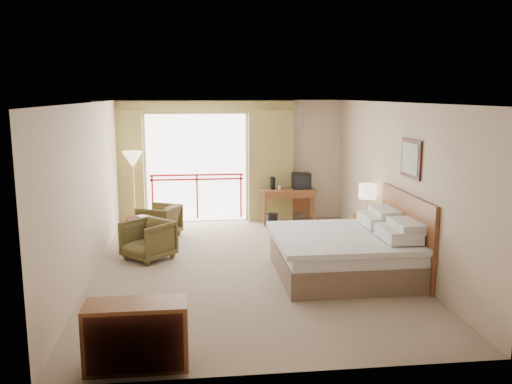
{
  "coord_description": "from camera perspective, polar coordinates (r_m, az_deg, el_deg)",
  "views": [
    {
      "loc": [
        -0.89,
        -8.59,
        2.84
      ],
      "look_at": [
        0.17,
        0.4,
        1.19
      ],
      "focal_mm": 38.0,
      "sensor_mm": 36.0,
      "label": 1
    }
  ],
  "objects": [
    {
      "name": "wall_front",
      "position": [
        5.38,
        3.05,
        -5.77
      ],
      "size": [
        5.0,
        0.0,
        5.0
      ],
      "primitive_type": "plane",
      "rotation": [
        -1.57,
        0.0,
        0.0
      ],
      "color": "#C8AD90",
      "rests_on": "ground"
    },
    {
      "name": "coffee_maker",
      "position": [
        11.92,
        1.73,
        0.92
      ],
      "size": [
        0.15,
        0.15,
        0.27
      ],
      "primitive_type": "cylinder",
      "rotation": [
        0.0,
        0.0,
        0.19
      ],
      "color": "black",
      "rests_on": "desk"
    },
    {
      "name": "desk",
      "position": [
        12.08,
        3.33,
        -0.42
      ],
      "size": [
        1.17,
        0.57,
        0.77
      ],
      "rotation": [
        0.0,
        0.0,
        -0.05
      ],
      "color": "brown",
      "rests_on": "floor"
    },
    {
      "name": "curtain_left",
      "position": [
        12.15,
        -14.08,
        2.48
      ],
      "size": [
        1.0,
        0.26,
        2.5
      ],
      "primitive_type": "cube",
      "color": "olive",
      "rests_on": "wall_back"
    },
    {
      "name": "side_table",
      "position": [
        10.39,
        -12.19,
        -3.62
      ],
      "size": [
        0.51,
        0.51,
        0.55
      ],
      "rotation": [
        0.0,
        0.0,
        -0.2
      ],
      "color": "black",
      "rests_on": "floor"
    },
    {
      "name": "ceiling",
      "position": [
        8.64,
        -0.85,
        9.39
      ],
      "size": [
        7.0,
        7.0,
        0.0
      ],
      "primitive_type": "plane",
      "rotation": [
        3.14,
        0.0,
        0.0
      ],
      "color": "white",
      "rests_on": "wall_back"
    },
    {
      "name": "armchair_far",
      "position": [
        11.1,
        -10.08,
        -4.67
      ],
      "size": [
        0.95,
        0.94,
        0.66
      ],
      "primitive_type": "imported",
      "rotation": [
        0.0,
        0.0,
        -2.02
      ],
      "color": "#40361A",
      "rests_on": "floor"
    },
    {
      "name": "wall_left",
      "position": [
        8.87,
        -17.11,
        0.18
      ],
      "size": [
        0.0,
        7.0,
        7.0
      ],
      "primitive_type": "plane",
      "rotation": [
        1.57,
        0.0,
        1.57
      ],
      "color": "#C8AD90",
      "rests_on": "ground"
    },
    {
      "name": "phone",
      "position": [
        9.98,
        11.67,
        -2.49
      ],
      "size": [
        0.19,
        0.17,
        0.07
      ],
      "primitive_type": "cube",
      "rotation": [
        0.0,
        0.0,
        -0.33
      ],
      "color": "black",
      "rests_on": "nightstand"
    },
    {
      "name": "bed",
      "position": [
        8.69,
        9.53,
        -6.29
      ],
      "size": [
        2.13,
        2.06,
        0.97
      ],
      "color": "brown",
      "rests_on": "floor"
    },
    {
      "name": "floor_lamp",
      "position": [
        11.63,
        -12.86,
        3.05
      ],
      "size": [
        0.42,
        0.42,
        1.65
      ],
      "rotation": [
        0.0,
        0.0,
        -0.36
      ],
      "color": "tan",
      "rests_on": "floor"
    },
    {
      "name": "balcony_door",
      "position": [
        12.18,
        -6.27,
        2.51
      ],
      "size": [
        2.4,
        0.0,
        2.4
      ],
      "primitive_type": "plane",
      "rotation": [
        1.57,
        0.0,
        0.0
      ],
      "color": "white",
      "rests_on": "wall_back"
    },
    {
      "name": "valance",
      "position": [
        11.97,
        -6.4,
        8.86
      ],
      "size": [
        4.4,
        0.22,
        0.28
      ],
      "primitive_type": "cube",
      "color": "olive",
      "rests_on": "wall_back"
    },
    {
      "name": "wastebasket",
      "position": [
        11.64,
        1.7,
        -3.03
      ],
      "size": [
        0.31,
        0.31,
        0.31
      ],
      "primitive_type": "cylinder",
      "rotation": [
        0.0,
        0.0,
        -0.33
      ],
      "color": "black",
      "rests_on": "floor"
    },
    {
      "name": "floor",
      "position": [
        9.09,
        -0.8,
        -7.89
      ],
      "size": [
        7.0,
        7.0,
        0.0
      ],
      "primitive_type": "plane",
      "color": "gray",
      "rests_on": "ground"
    },
    {
      "name": "wall_back",
      "position": [
        12.21,
        -2.53,
        3.29
      ],
      "size": [
        5.0,
        0.0,
        5.0
      ],
      "primitive_type": "plane",
      "rotation": [
        1.57,
        0.0,
        0.0
      ],
      "color": "#C8AD90",
      "rests_on": "ground"
    },
    {
      "name": "table_lamp",
      "position": [
        10.11,
        11.67,
        0.0
      ],
      "size": [
        0.32,
        0.32,
        0.57
      ],
      "rotation": [
        0.0,
        0.0,
        -0.22
      ],
      "color": "tan",
      "rests_on": "nightstand"
    },
    {
      "name": "book",
      "position": [
        10.35,
        -12.23,
        -2.66
      ],
      "size": [
        0.26,
        0.26,
        0.02
      ],
      "primitive_type": "imported",
      "rotation": [
        0.0,
        0.0,
        0.69
      ],
      "color": "white",
      "rests_on": "side_table"
    },
    {
      "name": "headboard",
      "position": [
        8.94,
        15.54,
        -4.26
      ],
      "size": [
        0.06,
        2.1,
        1.3
      ],
      "primitive_type": "cube",
      "color": "brown",
      "rests_on": "wall_right"
    },
    {
      "name": "framed_art",
      "position": [
        8.72,
        15.99,
        3.4
      ],
      "size": [
        0.04,
        0.72,
        0.6
      ],
      "color": "black",
      "rests_on": "wall_right"
    },
    {
      "name": "armchair_near",
      "position": [
        9.7,
        -11.21,
        -6.92
      ],
      "size": [
        1.05,
        1.05,
        0.68
      ],
      "primitive_type": "imported",
      "rotation": [
        0.0,
        0.0,
        -0.79
      ],
      "color": "#40361A",
      "rests_on": "floor"
    },
    {
      "name": "cup",
      "position": [
        11.91,
        2.48,
        0.47
      ],
      "size": [
        0.08,
        0.08,
        0.09
      ],
      "primitive_type": "cylinder",
      "rotation": [
        0.0,
        0.0,
        -0.28
      ],
      "color": "white",
      "rests_on": "desk"
    },
    {
      "name": "balcony_railing",
      "position": [
        12.22,
        -6.24,
        0.7
      ],
      "size": [
        2.09,
        0.03,
        1.02
      ],
      "color": "#B6140F",
      "rests_on": "wall_back"
    },
    {
      "name": "wall_right",
      "position": [
        9.35,
        14.59,
        0.81
      ],
      "size": [
        0.0,
        7.0,
        7.0
      ],
      "primitive_type": "plane",
      "rotation": [
        1.57,
        0.0,
        -1.57
      ],
      "color": "#C8AD90",
      "rests_on": "ground"
    },
    {
      "name": "curtain_right",
      "position": [
        12.17,
        1.53,
        2.8
      ],
      "size": [
        1.0,
        0.26,
        2.5
      ],
      "primitive_type": "cube",
      "color": "olive",
      "rests_on": "wall_back"
    },
    {
      "name": "nightstand",
      "position": [
        10.22,
        11.6,
        -4.21
      ],
      "size": [
        0.48,
        0.56,
        0.63
      ],
      "primitive_type": "cube",
      "rotation": [
        0.0,
        0.0,
        -0.08
      ],
      "color": "brown",
      "rests_on": "floor"
    },
    {
      "name": "dresser",
      "position": [
        5.97,
        -12.45,
        -14.52
      ],
      "size": [
        1.07,
        0.45,
        0.71
      ],
      "rotation": [
        0.0,
        0.0,
        -0.06
      ],
      "color": "brown",
      "rests_on": "floor"
    },
    {
      "name": "hvac_vent",
      "position": [
        12.27,
        3.57,
        8.0
      ],
      "size": [
        0.5,
        0.04,
        0.5
      ],
      "primitive_type": "cube",
      "color": "silver",
      "rests_on": "wall_back"
    },
    {
      "name": "tv",
      "position": [
        12.02,
        4.8,
        1.18
      ],
      "size": [
        0.39,
        0.31,
        0.36
      ],
      "rotation": [
        0.0,
        0.0,
        0.22
      ],
      "color": "black",
      "rests_on": "desk"
    }
  ]
}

